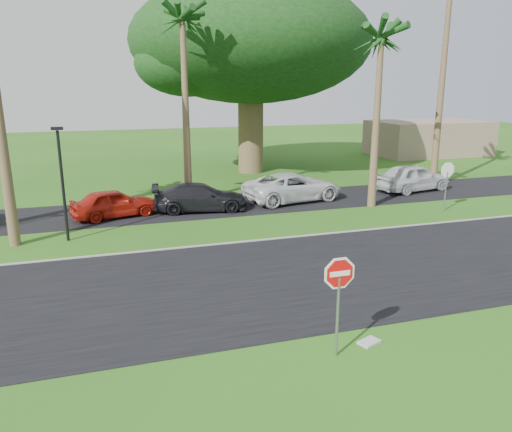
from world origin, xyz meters
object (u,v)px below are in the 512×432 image
object	(u,v)px
car_minivan	(293,187)
stop_sign_near	(339,287)
car_red	(114,204)
car_dark	(200,198)
car_pickup	(413,178)
stop_sign_far	(447,176)

from	to	relation	value
car_minivan	stop_sign_near	bearing A→B (deg)	152.25
car_red	car_dark	bearing A→B (deg)	-104.67
stop_sign_near	car_minivan	size ratio (longest dim) A/B	0.48
car_red	car_pickup	xyz separation A→B (m)	(17.31, 0.92, 0.13)
stop_sign_near	car_dark	xyz separation A→B (m)	(-0.30, 14.72, -1.08)
stop_sign_far	car_pickup	distance (m)	4.90
stop_sign_near	car_minivan	xyz separation A→B (m)	(4.99, 15.36, -1.01)
car_red	car_minivan	distance (m)	9.53
stop_sign_far	car_minivan	bearing A→B (deg)	-33.81
car_dark	car_red	bearing A→B (deg)	97.43
stop_sign_near	car_dark	size ratio (longest dim) A/B	0.55
stop_sign_far	car_minivan	xyz separation A→B (m)	(-6.51, 4.36, -1.01)
stop_sign_near	stop_sign_far	xyz separation A→B (m)	(11.50, 11.00, 0.00)
car_minivan	car_pickup	size ratio (longest dim) A/B	1.15
car_dark	car_pickup	xyz separation A→B (m)	(13.10, 0.91, 0.13)
car_dark	car_pickup	world-z (taller)	car_pickup
stop_sign_far	car_dark	bearing A→B (deg)	-17.51
stop_sign_far	car_dark	world-z (taller)	stop_sign_far
car_dark	car_minivan	world-z (taller)	car_minivan
car_dark	car_pickup	bearing A→B (deg)	-78.80
car_dark	car_minivan	xyz separation A→B (m)	(5.30, 0.63, 0.07)
car_red	car_minivan	size ratio (longest dim) A/B	0.73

